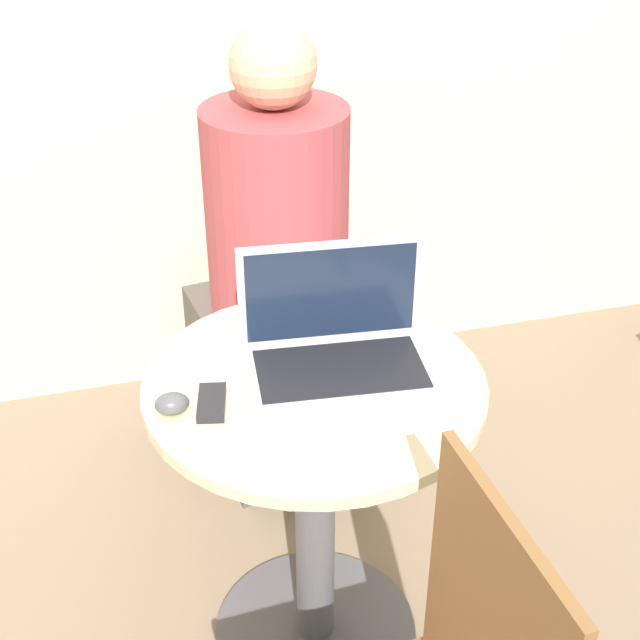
# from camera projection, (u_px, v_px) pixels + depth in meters

# --- Properties ---
(ground_plane) EXTENTS (12.00, 12.00, 0.00)m
(ground_plane) POSITION_uv_depth(u_px,v_px,m) (316.00, 632.00, 2.06)
(ground_plane) COLOR #7F6B56
(round_table) EXTENTS (0.66, 0.66, 0.72)m
(round_table) POSITION_uv_depth(u_px,v_px,m) (315.00, 479.00, 1.82)
(round_table) COLOR #4C4C51
(round_table) RESTS_ON ground_plane
(laptop) EXTENTS (0.38, 0.26, 0.24)m
(laptop) POSITION_uv_depth(u_px,v_px,m) (337.00, 345.00, 1.70)
(laptop) COLOR #B7B7BC
(laptop) RESTS_ON round_table
(cell_phone) EXTENTS (0.07, 0.11, 0.02)m
(cell_phone) POSITION_uv_depth(u_px,v_px,m) (212.00, 403.00, 1.61)
(cell_phone) COLOR black
(cell_phone) RESTS_ON round_table
(computer_mouse) EXTENTS (0.06, 0.05, 0.04)m
(computer_mouse) POSITION_uv_depth(u_px,v_px,m) (172.00, 404.00, 1.59)
(computer_mouse) COLOR #4C4C51
(computer_mouse) RESTS_ON round_table
(person_seated) EXTENTS (0.39, 0.56, 1.25)m
(person_seated) POSITION_uv_depth(u_px,v_px,m) (272.00, 300.00, 2.33)
(person_seated) COLOR #4C4742
(person_seated) RESTS_ON ground_plane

